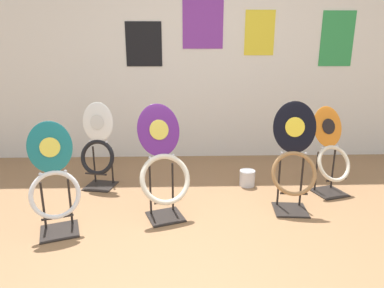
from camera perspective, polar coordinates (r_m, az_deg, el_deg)
The scene contains 8 objects.
ground_plane at distance 2.31m, azimuth 6.46°, elevation -20.75°, with size 14.00×14.00×0.00m, color #8E6642.
wall_back at distance 4.27m, azimuth 2.38°, elevation 14.97°, with size 8.00×0.07×2.60m.
toilet_seat_display_jazz_black at distance 3.01m, azimuth 16.60°, elevation -2.35°, with size 0.39×0.33×0.94m.
toilet_seat_display_purple_note at distance 2.78m, azimuth -4.78°, elevation -4.17°, with size 0.48×0.46×0.93m.
toilet_seat_display_orange_sun at distance 3.51m, azimuth 22.15°, elevation -1.46°, with size 0.42×0.41×0.83m.
toilet_seat_display_white_plain at distance 3.51m, azimuth -15.41°, elevation -0.58°, with size 0.37×0.33×0.86m.
toilet_seat_display_teal_sax at distance 2.74m, azimuth -22.04°, elevation -5.78°, with size 0.39×0.36×0.86m.
paint_can at distance 3.55m, azimuth 9.19°, elevation -5.52°, with size 0.16×0.16×0.17m.
Camera 1 is at (-0.30, -1.83, 1.38)m, focal length 32.00 mm.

